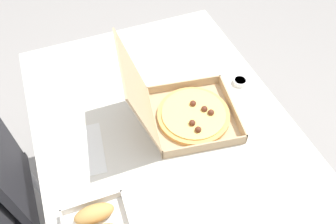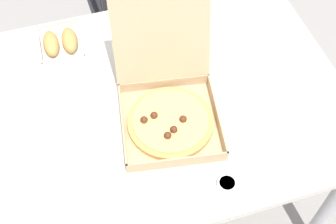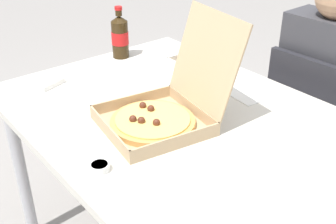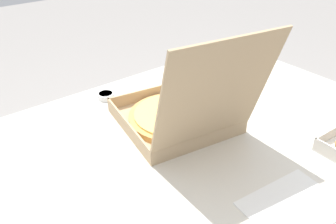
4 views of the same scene
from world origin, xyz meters
name	(u,v)px [view 4 (image 4 of 4)]	position (x,y,z in m)	size (l,w,h in m)	color
dining_table	(201,159)	(0.00, 0.00, 0.67)	(1.25, 0.92, 0.75)	silver
pizza_box_open	(180,113)	(0.02, -0.08, 0.79)	(0.36, 0.44, 0.34)	tan
paper_menu	(293,206)	(0.02, 0.31, 0.75)	(0.21, 0.15, 0.00)	white
napkin_pile	(251,63)	(-0.50, -0.25, 0.76)	(0.11, 0.11, 0.02)	white
dipping_sauce_cup	(106,95)	(0.10, -0.37, 0.76)	(0.06, 0.06, 0.02)	white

